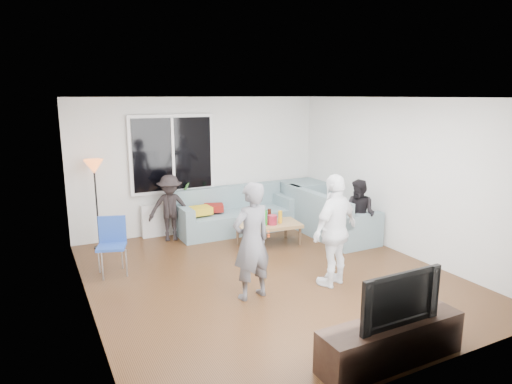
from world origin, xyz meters
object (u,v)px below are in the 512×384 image
sofa_right_section (330,213)px  television (394,296)px  side_chair (112,247)px  tv_console (391,342)px  spectator_right (359,214)px  spectator_back (170,208)px  player_left (252,241)px  sofa_back_section (235,210)px  floor_lamp (97,205)px  player_right (335,230)px  coffee_table (269,234)px

sofa_right_section → television: bearing=151.9°
side_chair → sofa_right_section: bearing=19.8°
side_chair → tv_console: 4.16m
spectator_right → spectator_back: size_ratio=0.99×
player_left → television: player_left is taller
tv_console → player_left: bearing=106.5°
sofa_right_section → tv_console: (-1.99, -3.73, -0.20)m
sofa_back_section → floor_lamp: (-2.55, 0.15, 0.36)m
player_right → spectator_right: size_ratio=1.31×
side_chair → player_right: 3.28m
side_chair → player_left: player_left is taller
coffee_table → spectator_back: size_ratio=0.90×
floor_lamp → television: size_ratio=1.63×
sofa_right_section → coffee_table: sofa_right_section is taller
sofa_back_section → television: 4.80m
spectator_back → floor_lamp: bearing=-172.6°
coffee_table → spectator_right: spectator_right is taller
sofa_back_section → player_left: (-1.05, -2.81, 0.36)m
sofa_right_section → player_left: size_ratio=1.28×
coffee_table → spectator_right: 1.63m
sofa_back_section → side_chair: side_chair is taller
player_right → spectator_back: bearing=-82.8°
tv_console → television: 0.50m
sofa_back_section → coffee_table: size_ratio=2.09×
floor_lamp → player_left: 3.32m
sofa_back_section → sofa_right_section: 1.84m
coffee_table → television: size_ratio=1.15×
coffee_table → floor_lamp: 3.03m
spectator_right → tv_console: size_ratio=0.76×
side_chair → television: bearing=-41.9°
sofa_back_section → sofa_right_section: (1.52, -1.04, 0.00)m
sofa_back_section → tv_console: bearing=-95.6°
tv_console → side_chair: bearing=120.1°
side_chair → television: 4.17m
floor_lamp → tv_console: bearing=-67.0°
side_chair → television: size_ratio=0.90×
side_chair → television: television is taller
sofa_right_section → side_chair: side_chair is taller
sofa_back_section → sofa_right_section: bearing=-34.5°
coffee_table → tv_console: 3.78m
floor_lamp → spectator_back: floor_lamp is taller
spectator_right → television: size_ratio=1.26×
floor_lamp → sofa_right_section: bearing=-16.3°
spectator_right → sofa_back_section: bearing=-160.3°
sofa_right_section → player_left: 3.14m
side_chair → floor_lamp: bearing=108.0°
television → spectator_right: bearing=55.6°
floor_lamp → spectator_right: 4.55m
floor_lamp → sofa_back_section: bearing=-3.3°
sofa_right_section → player_left: bearing=124.5°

